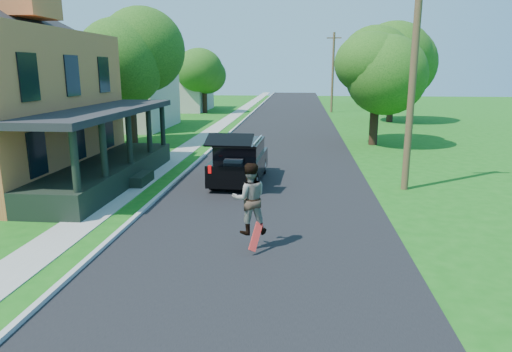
# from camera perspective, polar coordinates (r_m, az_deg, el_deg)

# --- Properties ---
(ground) EXTENTS (140.00, 140.00, 0.00)m
(ground) POSITION_cam_1_polar(r_m,az_deg,el_deg) (12.75, 0.13, -8.25)
(ground) COLOR #135711
(ground) RESTS_ON ground
(street) EXTENTS (8.00, 120.00, 0.02)m
(street) POSITION_cam_1_polar(r_m,az_deg,el_deg) (32.17, 3.50, 4.90)
(street) COLOR black
(street) RESTS_ON ground
(curb) EXTENTS (0.15, 120.00, 0.12)m
(curb) POSITION_cam_1_polar(r_m,az_deg,el_deg) (32.57, -3.66, 5.00)
(curb) COLOR #A09F9B
(curb) RESTS_ON ground
(sidewalk) EXTENTS (1.30, 120.00, 0.03)m
(sidewalk) POSITION_cam_1_polar(r_m,az_deg,el_deg) (32.85, -6.34, 5.02)
(sidewalk) COLOR gray
(sidewalk) RESTS_ON ground
(front_walk) EXTENTS (6.50, 1.20, 0.03)m
(front_walk) POSITION_cam_1_polar(r_m,az_deg,el_deg) (21.26, -24.60, -0.66)
(front_walk) COLOR gray
(front_walk) RESTS_ON ground
(neighbor_house_mid) EXTENTS (12.78, 12.78, 8.30)m
(neighbor_house_mid) POSITION_cam_1_polar(r_m,az_deg,el_deg) (38.68, -17.05, 12.00)
(neighbor_house_mid) COLOR #B4B0A0
(neighbor_house_mid) RESTS_ON ground
(neighbor_house_far) EXTENTS (12.78, 12.78, 8.30)m
(neighbor_house_far) POSITION_cam_1_polar(r_m,az_deg,el_deg) (53.83, -10.47, 12.56)
(neighbor_house_far) COLOR #B4B0A0
(neighbor_house_far) RESTS_ON ground
(black_suv) EXTENTS (2.06, 5.00, 2.30)m
(black_suv) POSITION_cam_1_polar(r_m,az_deg,el_deg) (19.28, -2.07, 1.91)
(black_suv) COLOR black
(black_suv) RESTS_ON ground
(skateboarder) EXTENTS (1.07, 0.93, 1.90)m
(skateboarder) POSITION_cam_1_polar(r_m,az_deg,el_deg) (11.90, -0.82, -2.83)
(skateboarder) COLOR black
(skateboarder) RESTS_ON ground
(skateboard) EXTENTS (0.35, 0.51, 0.72)m
(skateboard) POSITION_cam_1_polar(r_m,az_deg,el_deg) (11.85, -0.03, -7.69)
(skateboard) COLOR red
(skateboard) RESTS_ON ground
(tree_left_mid) EXTENTS (8.23, 7.94, 9.25)m
(tree_left_mid) POSITION_cam_1_polar(r_m,az_deg,el_deg) (29.81, -15.89, 15.03)
(tree_left_mid) COLOR black
(tree_left_mid) RESTS_ON ground
(tree_left_far) EXTENTS (4.91, 4.78, 7.28)m
(tree_left_far) POSITION_cam_1_polar(r_m,az_deg,el_deg) (49.97, -6.55, 13.24)
(tree_left_far) COLOR black
(tree_left_far) RESTS_ON ground
(tree_right_near) EXTENTS (6.17, 6.35, 7.84)m
(tree_right_near) POSITION_cam_1_polar(r_m,az_deg,el_deg) (29.41, 14.89, 13.71)
(tree_right_near) COLOR black
(tree_right_near) RESTS_ON ground
(tree_right_mid) EXTENTS (6.38, 6.27, 9.25)m
(tree_right_mid) POSITION_cam_1_polar(r_m,az_deg,el_deg) (42.76, 16.76, 14.26)
(tree_right_mid) COLOR black
(tree_right_mid) RESTS_ON ground
(tree_right_far) EXTENTS (5.38, 5.14, 8.28)m
(tree_right_far) POSITION_cam_1_polar(r_m,az_deg,el_deg) (61.48, 13.04, 13.82)
(tree_right_far) COLOR black
(tree_right_far) RESTS_ON ground
(utility_pole_near) EXTENTS (1.69, 0.31, 9.24)m
(utility_pole_near) POSITION_cam_1_polar(r_m,az_deg,el_deg) (18.52, 19.11, 12.86)
(utility_pole_near) COLOR #503D25
(utility_pole_near) RESTS_ON ground
(utility_pole_far) EXTENTS (1.57, 0.27, 8.42)m
(utility_pole_far) POSITION_cam_1_polar(r_m,az_deg,el_deg) (51.00, 9.58, 12.74)
(utility_pole_far) COLOR #503D25
(utility_pole_far) RESTS_ON ground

